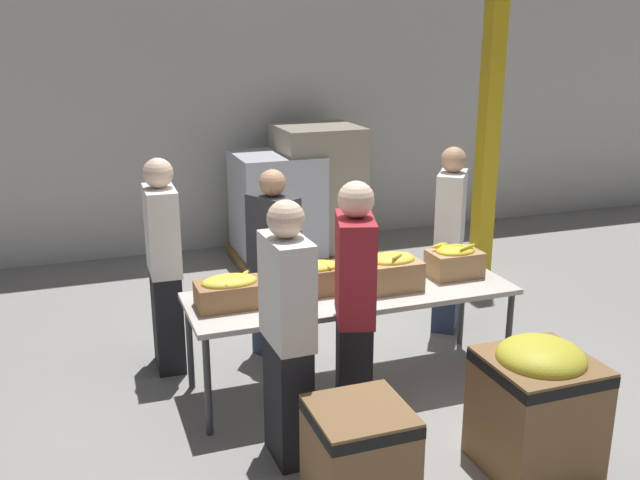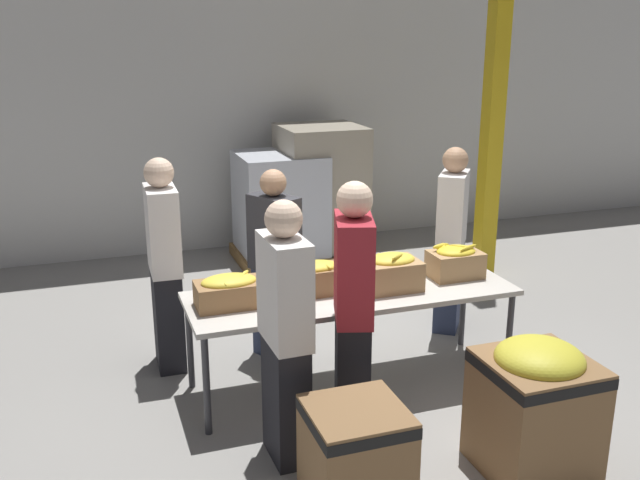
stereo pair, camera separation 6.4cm
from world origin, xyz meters
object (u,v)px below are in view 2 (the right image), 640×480
banana_box_2 (392,271)px  volunteer_0 (165,266)px  donation_bin_0 (356,456)px  donation_bin_1 (535,403)px  volunteer_3 (353,312)px  banana_box_3 (455,261)px  banana_box_0 (229,290)px  volunteer_2 (451,241)px  pallet_stack_0 (321,193)px  banana_box_1 (313,277)px  pallet_stack_1 (280,209)px  volunteer_4 (275,266)px  support_pillar (494,97)px  sorting_table (351,298)px  volunteer_1 (285,336)px

banana_box_2 → volunteer_0: 1.82m
donation_bin_0 → donation_bin_1: bearing=0.0°
volunteer_0 → volunteer_3: volunteer_3 is taller
banana_box_3 → banana_box_0: bearing=-179.2°
volunteer_2 → volunteer_3: bearing=-11.5°
volunteer_3 → pallet_stack_0: 3.98m
banana_box_0 → banana_box_1: size_ratio=0.99×
banana_box_0 → banana_box_2: banana_box_2 is taller
banana_box_1 → banana_box_2: bearing=-10.1°
banana_box_2 → banana_box_1: bearing=169.9°
pallet_stack_0 → pallet_stack_1: (-0.53, -0.04, -0.15)m
banana_box_2 → banana_box_3: (0.59, 0.08, -0.01)m
volunteer_4 → support_pillar: size_ratio=0.41×
volunteer_2 → banana_box_2: bearing=-14.3°
sorting_table → volunteer_1: size_ratio=1.45×
banana_box_0 → volunteer_4: 0.86m
volunteer_0 → volunteer_4: 0.89m
volunteer_4 → volunteer_2: bearing=64.3°
donation_bin_1 → donation_bin_0: bearing=180.0°
banana_box_3 → volunteer_0: 2.34m
volunteer_2 → volunteer_0: bearing=-54.8°
volunteer_3 → donation_bin_1: 1.29m
banana_box_2 → volunteer_3: (-0.55, -0.58, -0.04)m
pallet_stack_1 → banana_box_3: bearing=-79.5°
volunteer_3 → banana_box_2: bearing=-25.8°
banana_box_3 → volunteer_1: size_ratio=0.24×
sorting_table → volunteer_2: bearing=30.5°
banana_box_0 → banana_box_3: size_ratio=1.16×
sorting_table → volunteer_2: size_ratio=1.47×
volunteer_0 → banana_box_2: bearing=64.1°
banana_box_3 → volunteer_0: volunteer_0 is taller
banana_box_0 → volunteer_4: (0.52, 0.67, -0.09)m
banana_box_1 → volunteer_2: bearing=23.6°
volunteer_3 → pallet_stack_1: 3.83m
banana_box_1 → support_pillar: 3.49m
volunteer_2 → support_pillar: 2.04m
sorting_table → volunteer_0: volunteer_0 is taller
support_pillar → volunteer_1: bearing=-138.8°
pallet_stack_1 → volunteer_3: bearing=-98.6°
banana_box_3 → banana_box_1: bearing=178.6°
banana_box_2 → volunteer_4: bearing=135.3°
banana_box_0 → volunteer_0: volunteer_0 is taller
donation_bin_1 → banana_box_2: bearing=104.3°
support_pillar → pallet_stack_1: 2.75m
banana_box_2 → banana_box_3: bearing=7.6°
banana_box_1 → banana_box_2: banana_box_2 is taller
volunteer_1 → volunteer_4: volunteer_1 is taller
volunteer_1 → support_pillar: size_ratio=0.43×
sorting_table → donation_bin_0: (-0.53, -1.44, -0.37)m
pallet_stack_0 → volunteer_2: bearing=-80.5°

